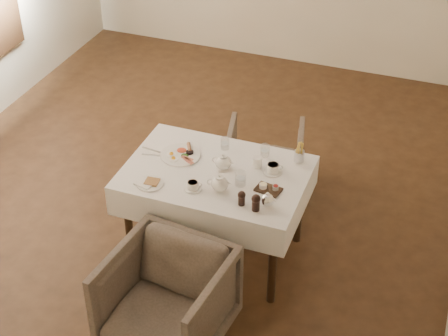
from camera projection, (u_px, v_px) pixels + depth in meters
table at (216, 185)px, 4.87m from camera, size 1.28×0.88×0.75m
armchair_near at (167, 300)px, 4.37m from camera, size 0.81×0.82×0.68m
armchair_far at (265, 160)px, 5.73m from camera, size 0.75×0.76×0.58m
breakfast_plate at (181, 154)px, 4.96m from camera, size 0.29×0.29×0.04m
side_plate at (149, 183)px, 4.68m from camera, size 0.20×0.19×0.02m
teapot_centre at (223, 161)px, 4.79m from camera, size 0.16×0.12×0.13m
teapot_front at (220, 183)px, 4.59m from camera, size 0.18×0.15×0.13m
creamer at (257, 162)px, 4.83m from camera, size 0.07×0.07×0.08m
teacup_near at (193, 186)px, 4.62m from camera, size 0.12×0.12×0.06m
teacup_far at (273, 169)px, 4.78m from camera, size 0.14×0.14×0.07m
glass_left at (225, 143)px, 5.01m from camera, size 0.08×0.08×0.09m
glass_mid at (240, 178)px, 4.65m from camera, size 0.09×0.09×0.10m
glass_right at (265, 150)px, 4.94m from camera, size 0.08×0.08×0.09m
condiment_board at (268, 189)px, 4.62m from camera, size 0.19×0.14×0.04m
pepper_mill_left at (242, 198)px, 4.47m from camera, size 0.06×0.06×0.11m
pepper_mill_right at (256, 202)px, 4.42m from camera, size 0.08×0.08×0.12m
silver_pot at (267, 199)px, 4.46m from camera, size 0.12×0.10×0.11m
fries_cup at (299, 153)px, 4.87m from camera, size 0.07×0.07×0.15m
cutlery_fork at (153, 150)px, 5.02m from camera, size 0.18×0.04×0.00m
cutlery_knife at (155, 155)px, 4.96m from camera, size 0.20×0.05×0.00m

